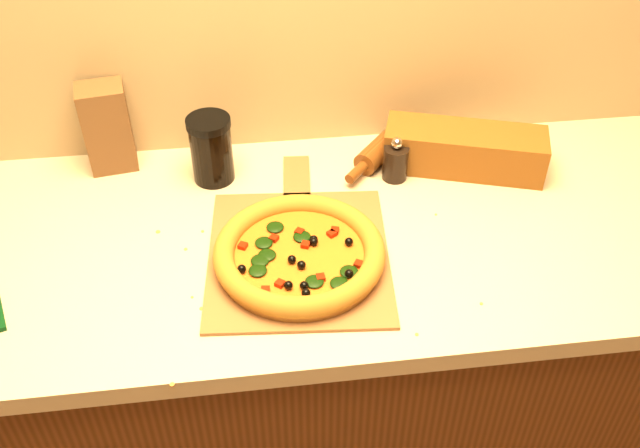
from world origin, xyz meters
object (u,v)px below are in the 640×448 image
at_px(pizza, 299,253).
at_px(pepper_grinder, 395,162).
at_px(rolling_pin, 393,137).
at_px(pizza_peel, 298,250).
at_px(dark_jar, 211,149).

xyz_separation_m(pizza, pepper_grinder, (0.23, 0.25, 0.01)).
relative_size(pepper_grinder, rolling_pin, 0.34).
bearing_deg(rolling_pin, pepper_grinder, -99.43).
relative_size(pizza_peel, rolling_pin, 1.74).
xyz_separation_m(rolling_pin, dark_jar, (-0.41, -0.07, 0.05)).
height_order(pizza, rolling_pin, pizza).
xyz_separation_m(pizza, dark_jar, (-0.16, 0.29, 0.05)).
bearing_deg(pepper_grinder, rolling_pin, 80.57).
distance_m(pizza_peel, dark_jar, 0.31).
xyz_separation_m(pizza_peel, pepper_grinder, (0.23, 0.21, 0.04)).
height_order(pizza, dark_jar, dark_jar).
height_order(pepper_grinder, dark_jar, dark_jar).
bearing_deg(dark_jar, pizza, -62.10).
bearing_deg(dark_jar, pizza_peel, -58.76).
height_order(pizza, pepper_grinder, pepper_grinder).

